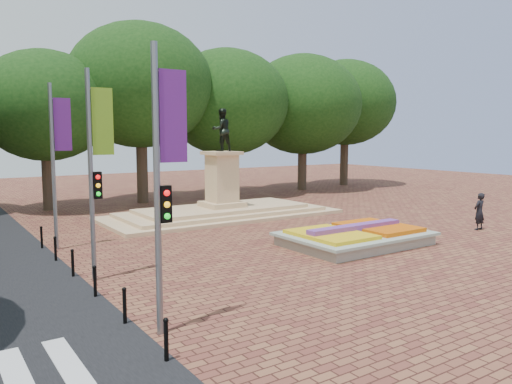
% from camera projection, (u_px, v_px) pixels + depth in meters
% --- Properties ---
extents(ground, '(90.00, 90.00, 0.00)m').
position_uv_depth(ground, '(308.00, 240.00, 23.28)').
color(ground, brown).
rests_on(ground, ground).
extents(flower_bed, '(6.30, 4.30, 0.91)m').
position_uv_depth(flower_bed, '(355.00, 236.00, 22.16)').
color(flower_bed, gray).
rests_on(flower_bed, ground).
extents(monument, '(14.00, 6.00, 6.40)m').
position_uv_depth(monument, '(222.00, 202.00, 29.76)').
color(monument, tan).
rests_on(monument, ground).
extents(tree_row_back, '(44.80, 8.80, 10.43)m').
position_uv_depth(tree_row_back, '(183.00, 112.00, 38.63)').
color(tree_row_back, '#3A2C1F').
rests_on(tree_row_back, ground).
extents(banner_poles, '(0.88, 11.17, 7.00)m').
position_uv_depth(banner_poles, '(97.00, 165.00, 16.15)').
color(banner_poles, slate).
rests_on(banner_poles, ground).
extents(bollard_row, '(0.12, 13.12, 0.98)m').
position_uv_depth(bollard_row, '(83.00, 270.00, 16.03)').
color(bollard_row, black).
rests_on(bollard_row, ground).
extents(pedestrian, '(0.72, 0.49, 1.91)m').
position_uv_depth(pedestrian, '(479.00, 211.00, 25.58)').
color(pedestrian, black).
rests_on(pedestrian, ground).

